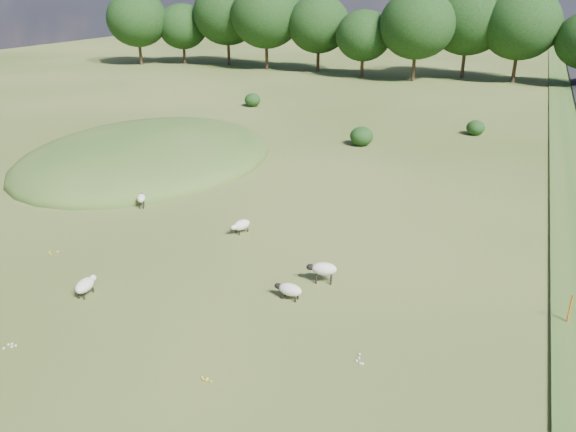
# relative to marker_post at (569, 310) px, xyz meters

# --- Properties ---
(ground) EXTENTS (160.00, 160.00, 0.00)m
(ground) POSITION_rel_marker_post_xyz_m (-14.12, 19.14, -0.60)
(ground) COLOR #314917
(ground) RESTS_ON ground
(mound) EXTENTS (16.00, 20.00, 4.00)m
(mound) POSITION_rel_marker_post_xyz_m (-26.12, 11.14, -0.60)
(mound) COLOR #33561E
(mound) RESTS_ON ground
(treeline) EXTENTS (96.28, 14.66, 11.70)m
(treeline) POSITION_rel_marker_post_xyz_m (-15.18, 54.58, 5.97)
(treeline) COLOR black
(treeline) RESTS_ON ground
(shrubs) EXTENTS (23.02, 11.50, 1.41)m
(shrubs) POSITION_rel_marker_post_xyz_m (-16.12, 25.15, 0.06)
(shrubs) COLOR black
(shrubs) RESTS_ON ground
(marker_post) EXTENTS (0.06, 0.06, 1.20)m
(marker_post) POSITION_rel_marker_post_xyz_m (0.00, 0.00, 0.00)
(marker_post) COLOR #D8590C
(marker_post) RESTS_ON ground
(sheep_0) EXTENTS (0.63, 1.22, 0.69)m
(sheep_0) POSITION_rel_marker_post_xyz_m (-17.10, -5.11, -0.17)
(sheep_0) COLOR beige
(sheep_0) RESTS_ON ground
(sheep_1) EXTENTS (0.80, 1.20, 0.67)m
(sheep_1) POSITION_rel_marker_post_xyz_m (-14.30, 2.48, -0.18)
(sheep_1) COLOR beige
(sheep_1) RESTS_ON ground
(sheep_3) EXTENTS (0.84, 1.02, 0.73)m
(sheep_3) POSITION_rel_marker_post_xyz_m (-20.88, 3.42, -0.09)
(sheep_3) COLOR beige
(sheep_3) RESTS_ON ground
(sheep_4) EXTENTS (1.15, 0.54, 0.66)m
(sheep_4) POSITION_rel_marker_post_xyz_m (-9.73, -2.28, -0.19)
(sheep_4) COLOR beige
(sheep_4) RESTS_ON ground
(sheep_5) EXTENTS (1.29, 0.78, 0.89)m
(sheep_5) POSITION_rel_marker_post_xyz_m (-8.99, -0.57, 0.02)
(sheep_5) COLOR beige
(sheep_5) RESTS_ON ground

